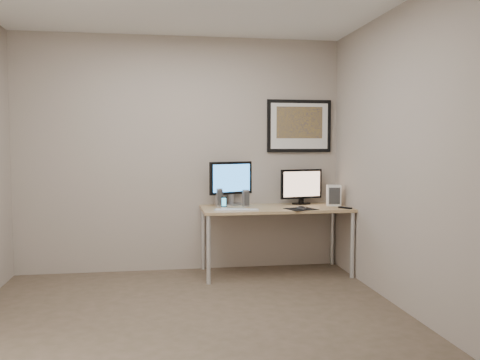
{
  "coord_description": "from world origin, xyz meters",
  "views": [
    {
      "loc": [
        -0.23,
        -3.99,
        1.41
      ],
      "look_at": [
        0.57,
        1.1,
        1.05
      ],
      "focal_mm": 38.0,
      "sensor_mm": 36.0,
      "label": 1
    }
  ],
  "objects_px": {
    "speaker_left": "(219,197)",
    "speaker_right": "(246,198)",
    "monitor_large": "(231,181)",
    "monitor_tv": "(301,186)",
    "framed_art": "(299,126)",
    "phone_dock": "(224,203)",
    "keyboard": "(237,210)",
    "desk": "(275,213)",
    "fan_unit": "(334,195)"
  },
  "relations": [
    {
      "from": "speaker_left",
      "to": "speaker_right",
      "type": "xyz_separation_m",
      "value": [
        0.28,
        -0.09,
        -0.01
      ]
    },
    {
      "from": "monitor_large",
      "to": "monitor_tv",
      "type": "bearing_deg",
      "value": -26.99
    },
    {
      "from": "framed_art",
      "to": "monitor_large",
      "type": "xyz_separation_m",
      "value": [
        -0.8,
        -0.08,
        -0.62
      ]
    },
    {
      "from": "phone_dock",
      "to": "keyboard",
      "type": "bearing_deg",
      "value": -57.5
    },
    {
      "from": "desk",
      "to": "keyboard",
      "type": "relative_size",
      "value": 3.53
    },
    {
      "from": "desk",
      "to": "monitor_tv",
      "type": "relative_size",
      "value": 3.18
    },
    {
      "from": "speaker_left",
      "to": "phone_dock",
      "type": "bearing_deg",
      "value": -92.74
    },
    {
      "from": "framed_art",
      "to": "keyboard",
      "type": "relative_size",
      "value": 1.65
    },
    {
      "from": "framed_art",
      "to": "phone_dock",
      "type": "height_order",
      "value": "framed_art"
    },
    {
      "from": "desk",
      "to": "speaker_right",
      "type": "relative_size",
      "value": 8.54
    },
    {
      "from": "monitor_large",
      "to": "monitor_tv",
      "type": "xyz_separation_m",
      "value": [
        0.8,
        -0.04,
        -0.06
      ]
    },
    {
      "from": "keyboard",
      "to": "speaker_right",
      "type": "bearing_deg",
      "value": 75.33
    },
    {
      "from": "speaker_left",
      "to": "phone_dock",
      "type": "relative_size",
      "value": 1.55
    },
    {
      "from": "monitor_large",
      "to": "desk",
      "type": "bearing_deg",
      "value": -52.96
    },
    {
      "from": "monitor_tv",
      "to": "desk",
      "type": "bearing_deg",
      "value": -161.49
    },
    {
      "from": "phone_dock",
      "to": "fan_unit",
      "type": "distance_m",
      "value": 1.24
    },
    {
      "from": "speaker_left",
      "to": "speaker_right",
      "type": "bearing_deg",
      "value": -27.88
    },
    {
      "from": "monitor_tv",
      "to": "phone_dock",
      "type": "height_order",
      "value": "monitor_tv"
    },
    {
      "from": "speaker_right",
      "to": "speaker_left",
      "type": "bearing_deg",
      "value": 152.73
    },
    {
      "from": "monitor_tv",
      "to": "fan_unit",
      "type": "height_order",
      "value": "monitor_tv"
    },
    {
      "from": "speaker_left",
      "to": "fan_unit",
      "type": "relative_size",
      "value": 0.86
    },
    {
      "from": "desk",
      "to": "keyboard",
      "type": "height_order",
      "value": "keyboard"
    },
    {
      "from": "framed_art",
      "to": "speaker_right",
      "type": "distance_m",
      "value": 1.07
    },
    {
      "from": "monitor_large",
      "to": "speaker_left",
      "type": "height_order",
      "value": "monitor_large"
    },
    {
      "from": "speaker_left",
      "to": "phone_dock",
      "type": "xyz_separation_m",
      "value": [
        0.03,
        -0.21,
        -0.04
      ]
    },
    {
      "from": "speaker_right",
      "to": "keyboard",
      "type": "xyz_separation_m",
      "value": [
        -0.15,
        -0.3,
        -0.09
      ]
    },
    {
      "from": "framed_art",
      "to": "phone_dock",
      "type": "relative_size",
      "value": 5.87
    },
    {
      "from": "monitor_large",
      "to": "phone_dock",
      "type": "bearing_deg",
      "value": -135.8
    },
    {
      "from": "monitor_large",
      "to": "fan_unit",
      "type": "distance_m",
      "value": 1.15
    },
    {
      "from": "monitor_tv",
      "to": "keyboard",
      "type": "height_order",
      "value": "monitor_tv"
    },
    {
      "from": "monitor_large",
      "to": "fan_unit",
      "type": "height_order",
      "value": "monitor_large"
    },
    {
      "from": "framed_art",
      "to": "monitor_large",
      "type": "distance_m",
      "value": 1.02
    },
    {
      "from": "speaker_right",
      "to": "keyboard",
      "type": "bearing_deg",
      "value": -125.25
    },
    {
      "from": "desk",
      "to": "monitor_large",
      "type": "height_order",
      "value": "monitor_large"
    },
    {
      "from": "phone_dock",
      "to": "keyboard",
      "type": "xyz_separation_m",
      "value": [
        0.11,
        -0.18,
        -0.06
      ]
    },
    {
      "from": "monitor_large",
      "to": "speaker_left",
      "type": "xyz_separation_m",
      "value": [
        -0.14,
        -0.08,
        -0.17
      ]
    },
    {
      "from": "speaker_right",
      "to": "fan_unit",
      "type": "distance_m",
      "value": 0.98
    },
    {
      "from": "phone_dock",
      "to": "speaker_left",
      "type": "bearing_deg",
      "value": 97.98
    },
    {
      "from": "fan_unit",
      "to": "desk",
      "type": "bearing_deg",
      "value": -166.6
    },
    {
      "from": "fan_unit",
      "to": "phone_dock",
      "type": "bearing_deg",
      "value": -165.99
    },
    {
      "from": "desk",
      "to": "speaker_left",
      "type": "height_order",
      "value": "speaker_left"
    },
    {
      "from": "monitor_tv",
      "to": "fan_unit",
      "type": "relative_size",
      "value": 2.18
    },
    {
      "from": "monitor_large",
      "to": "fan_unit",
      "type": "relative_size",
      "value": 2.18
    },
    {
      "from": "desk",
      "to": "fan_unit",
      "type": "distance_m",
      "value": 0.69
    },
    {
      "from": "speaker_left",
      "to": "keyboard",
      "type": "xyz_separation_m",
      "value": [
        0.14,
        -0.39,
        -0.09
      ]
    },
    {
      "from": "monitor_large",
      "to": "monitor_tv",
      "type": "distance_m",
      "value": 0.8
    },
    {
      "from": "speaker_right",
      "to": "phone_dock",
      "type": "relative_size",
      "value": 1.47
    },
    {
      "from": "monitor_large",
      "to": "speaker_right",
      "type": "relative_size",
      "value": 2.69
    },
    {
      "from": "monitor_tv",
      "to": "fan_unit",
      "type": "distance_m",
      "value": 0.38
    },
    {
      "from": "speaker_right",
      "to": "monitor_large",
      "type": "bearing_deg",
      "value": 120.45
    }
  ]
}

